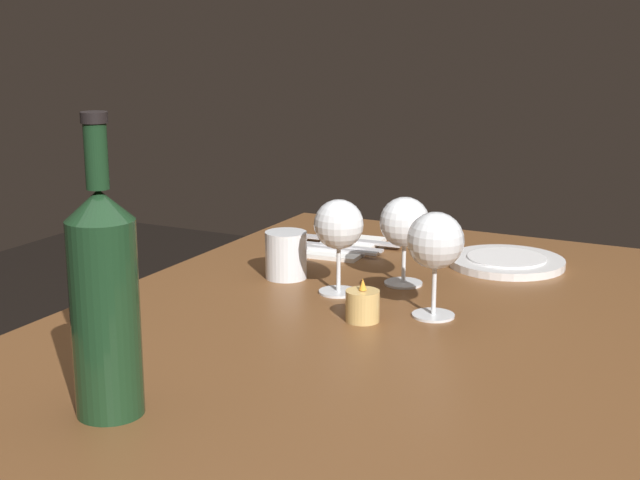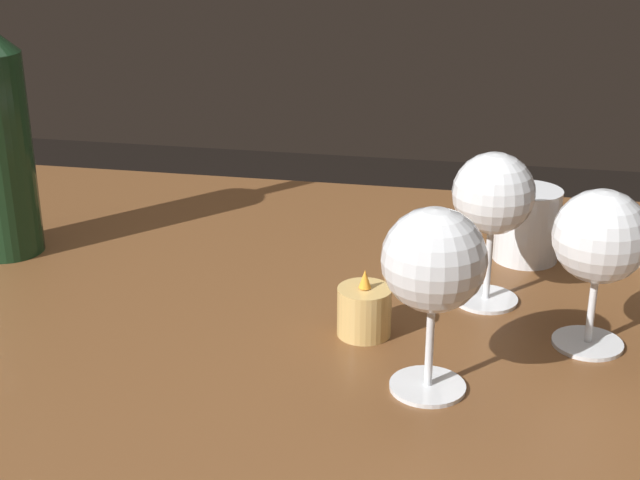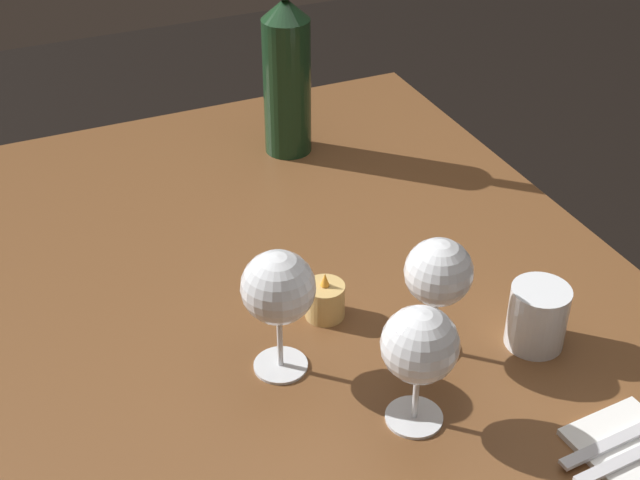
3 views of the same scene
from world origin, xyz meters
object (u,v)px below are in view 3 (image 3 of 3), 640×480
(votive_candle, at_px, (325,302))
(wine_glass_right, at_px, (438,275))
(wine_glass_centre, at_px, (420,347))
(wine_glass_left, at_px, (278,290))
(wine_bottle, at_px, (287,74))
(water_tumbler, at_px, (537,319))
(fork_outer, at_px, (627,436))

(votive_candle, bearing_deg, wine_glass_right, 40.39)
(wine_glass_right, distance_m, wine_glass_centre, 0.12)
(wine_glass_left, height_order, wine_glass_centre, wine_glass_left)
(wine_glass_right, distance_m, wine_bottle, 0.55)
(wine_glass_left, bearing_deg, water_tumbler, 74.35)
(wine_bottle, xyz_separation_m, water_tumbler, (0.59, 0.09, -0.10))
(wine_glass_left, bearing_deg, wine_glass_right, 76.31)
(wine_glass_centre, bearing_deg, wine_glass_right, 141.04)
(water_tumbler, bearing_deg, votive_candle, -125.12)
(wine_glass_right, bearing_deg, votive_candle, -139.61)
(wine_glass_left, distance_m, wine_bottle, 0.55)
(wine_glass_left, bearing_deg, wine_glass_centre, 36.96)
(votive_candle, xyz_separation_m, fork_outer, (0.33, 0.21, -0.01))
(water_tumbler, bearing_deg, wine_glass_left, -105.65)
(water_tumbler, distance_m, votive_candle, 0.27)
(wine_glass_left, relative_size, fork_outer, 0.91)
(wine_glass_centre, relative_size, fork_outer, 0.85)
(wine_glass_left, height_order, wine_glass_right, wine_glass_left)
(wine_glass_left, relative_size, water_tumbler, 1.98)
(wine_glass_left, bearing_deg, fork_outer, 48.48)
(votive_candle, bearing_deg, water_tumbler, 54.88)
(wine_glass_left, relative_size, wine_glass_centre, 1.07)
(wine_glass_left, relative_size, wine_bottle, 0.47)
(water_tumbler, height_order, votive_candle, water_tumbler)
(wine_glass_right, height_order, wine_bottle, wine_bottle)
(water_tumbler, xyz_separation_m, votive_candle, (-0.15, -0.22, -0.01))
(wine_glass_right, height_order, fork_outer, wine_glass_right)
(wine_glass_centre, bearing_deg, wine_bottle, 170.44)
(wine_bottle, bearing_deg, wine_glass_left, -23.06)
(wine_glass_right, relative_size, wine_bottle, 0.45)
(fork_outer, bearing_deg, wine_glass_left, -131.52)
(wine_bottle, distance_m, fork_outer, 0.79)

